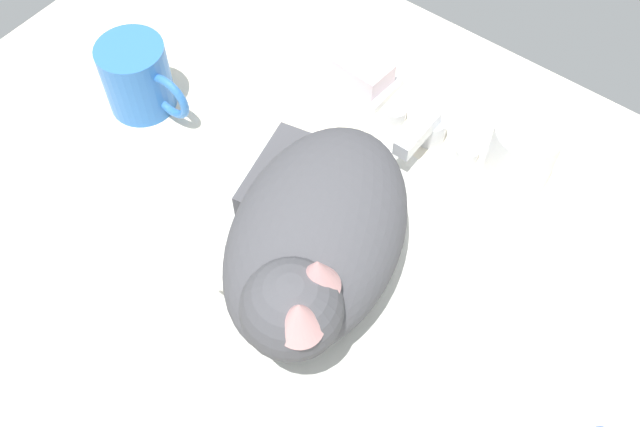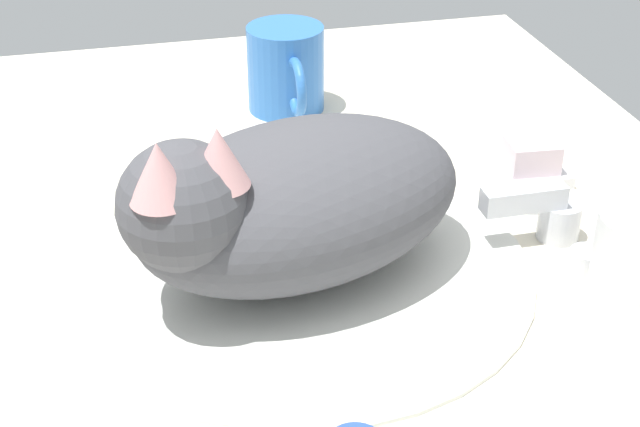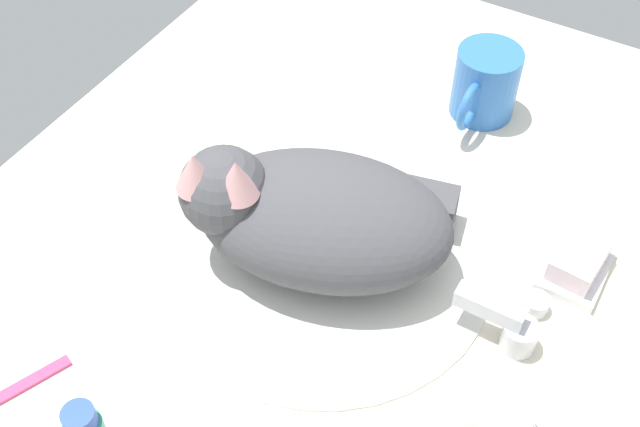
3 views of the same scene
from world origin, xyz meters
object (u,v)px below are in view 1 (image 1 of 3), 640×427
(rinse_cup, at_px, (522,155))
(coffee_mug, at_px, (138,78))
(soap_bar, at_px, (361,69))
(faucet, at_px, (427,131))
(cat, at_px, (311,243))

(rinse_cup, bearing_deg, coffee_mug, -156.98)
(coffee_mug, relative_size, rinse_cup, 1.51)
(rinse_cup, bearing_deg, soap_bar, 177.20)
(faucet, bearing_deg, cat, -89.14)
(coffee_mug, distance_m, rinse_cup, 0.46)
(faucet, height_order, rinse_cup, rinse_cup)
(cat, height_order, rinse_cup, cat)
(cat, bearing_deg, faucet, 90.86)
(coffee_mug, distance_m, soap_bar, 0.27)
(soap_bar, bearing_deg, cat, -64.86)
(faucet, bearing_deg, coffee_mug, -153.01)
(soap_bar, bearing_deg, rinse_cup, -2.80)
(rinse_cup, height_order, soap_bar, rinse_cup)
(cat, distance_m, coffee_mug, 0.32)
(faucet, relative_size, soap_bar, 1.78)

